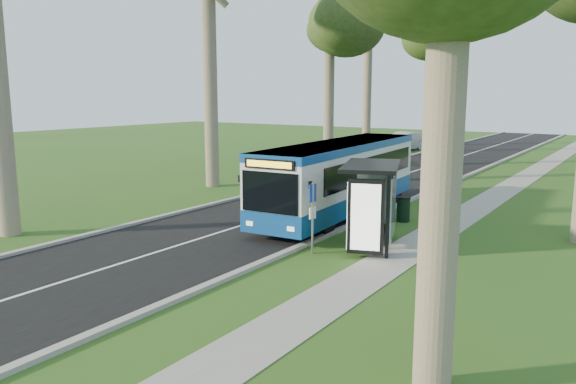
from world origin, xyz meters
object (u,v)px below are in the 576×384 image
object	(u,v)px
car_silver	(404,142)
car_white	(363,155)
bus	(341,177)
litter_bin	(403,209)
bus_stop_sign	(312,209)
bus_shelter	(369,191)

from	to	relation	value
car_silver	car_white	bearing A→B (deg)	-74.52
bus	car_silver	distance (m)	27.04
litter_bin	bus_stop_sign	bearing A→B (deg)	-96.53
bus_shelter	car_silver	size ratio (longest dim) A/B	0.72
bus	bus_shelter	xyz separation A→B (m)	(3.28, -4.28, 0.38)
bus_shelter	bus_stop_sign	bearing A→B (deg)	-152.90
bus	litter_bin	distance (m)	2.88
bus_shelter	litter_bin	distance (m)	4.71
bus	litter_bin	world-z (taller)	bus
car_white	car_silver	world-z (taller)	car_silver
bus	car_white	xyz separation A→B (m)	(-6.41, 15.38, -0.87)
bus	bus_shelter	size ratio (longest dim) A/B	3.20
litter_bin	car_white	size ratio (longest dim) A/B	0.25
bus	car_white	size ratio (longest dim) A/B	2.89
bus	bus_shelter	distance (m)	5.41
bus_stop_sign	car_white	size ratio (longest dim) A/B	0.57
car_white	bus_shelter	bearing A→B (deg)	-53.31
litter_bin	car_silver	distance (m)	27.75
litter_bin	car_white	world-z (taller)	car_white
bus_stop_sign	car_silver	xyz separation A→B (m)	(-9.66, 31.55, -0.60)
litter_bin	car_white	distance (m)	17.72
bus	litter_bin	xyz separation A→B (m)	(2.68, 0.17, -1.05)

